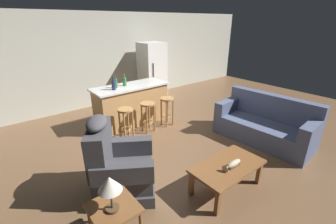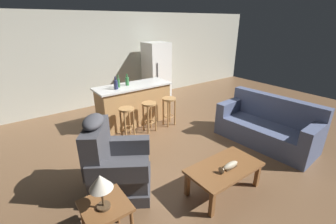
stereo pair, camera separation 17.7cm
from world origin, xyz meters
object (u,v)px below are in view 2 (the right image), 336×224
bottle_wine_dark (116,84)px  bottle_short_amber (127,81)px  kitchen_island (134,104)px  bar_stool_right (169,106)px  refrigerator (157,72)px  bottle_tall_green (118,83)px  recliner_near_lamp (115,165)px  bar_stool_middle (149,112)px  coffee_table (224,170)px  fish_figurine (229,166)px  couch (267,127)px  bar_stool_left (127,117)px  end_table (106,212)px  table_lamp (101,183)px

bottle_wine_dark → bottle_short_amber: bearing=22.9°
kitchen_island → bottle_wine_dark: bearing=-169.6°
bar_stool_right → refrigerator: (0.87, 1.83, 0.41)m
kitchen_island → bottle_tall_green: size_ratio=6.44×
bottle_wine_dark → refrigerator: bearing=33.7°
recliner_near_lamp → bar_stool_middle: size_ratio=1.76×
kitchen_island → bottle_tall_green: 0.68m
bottle_tall_green → bottle_wine_dark: (-0.11, -0.11, 0.00)m
recliner_near_lamp → bottle_short_amber: (1.27, 2.05, 0.63)m
coffee_table → bar_stool_right: bearing=72.7°
kitchen_island → refrigerator: bearing=39.4°
fish_figurine → bottle_wine_dark: bearing=96.6°
kitchen_island → refrigerator: refrigerator is taller
couch → bar_stool_left: (-2.22, 1.87, 0.13)m
bar_stool_right → bottle_tall_green: 1.29m
coffee_table → bottle_wine_dark: bottle_wine_dark is taller
fish_figurine → bar_stool_left: (-0.39, 2.39, 0.01)m
fish_figurine → kitchen_island: bearing=87.7°
bottle_tall_green → couch: bearing=-50.7°
bottle_tall_green → bar_stool_right: bearing=-34.6°
end_table → bottle_tall_green: bearing=62.0°
coffee_table → table_lamp: (-1.72, 0.15, 0.50)m
bar_stool_left → bar_stool_right: size_ratio=1.00×
bottle_short_amber → bottle_wine_dark: (-0.35, -0.15, 0.00)m
coffee_table → bottle_wine_dark: bearing=96.6°
coffee_table → recliner_near_lamp: bearing=142.7°
fish_figurine → refrigerator: (1.58, 4.22, 0.42)m
coffee_table → bar_stool_left: bearing=99.3°
refrigerator → coffee_table: bearing=-111.0°
refrigerator → bottle_wine_dark: 2.32m
recliner_near_lamp → kitchen_island: size_ratio=0.67×
kitchen_island → bar_stool_left: 0.81m
coffee_table → recliner_near_lamp: 1.58m
table_lamp → coffee_table: bearing=-5.0°
table_lamp → bottle_wine_dark: (1.39, 2.71, 0.19)m
kitchen_island → bar_stool_left: size_ratio=2.65×
coffee_table → fish_figurine: 0.12m
table_lamp → bar_stool_left: size_ratio=0.60×
bottle_tall_green → fish_figurine: bearing=-85.7°
fish_figurine → kitchen_island: size_ratio=0.19×
bottle_wine_dark → coffee_table: bearing=-83.4°
kitchen_island → bar_stool_left: bearing=-128.8°
kitchen_island → bar_stool_middle: (0.04, -0.63, -0.01)m
fish_figurine → bar_stool_left: 2.42m
coffee_table → kitchen_island: kitchen_island is taller
refrigerator → bottle_short_amber: refrigerator is taller
bottle_short_amber → fish_figurine: bearing=-90.2°
bar_stool_middle → bottle_short_amber: size_ratio=2.52×
end_table → table_lamp: 0.41m
bar_stool_left → bottle_short_amber: bottle_short_amber is taller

